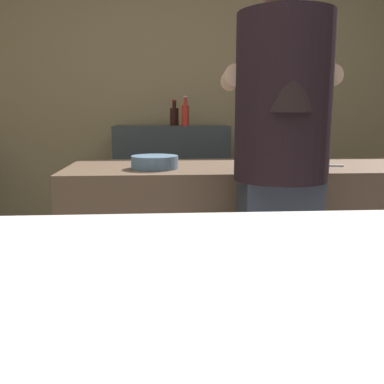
{
  "coord_description": "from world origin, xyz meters",
  "views": [
    {
      "loc": [
        -0.26,
        -1.28,
        1.17
      ],
      "look_at": [
        -0.23,
        -0.75,
        1.08
      ],
      "focal_mm": 40.47,
      "sensor_mm": 36.0,
      "label": 1
    }
  ],
  "objects_px": {
    "bartender": "(281,160)",
    "bottle_vinegar": "(185,114)",
    "mixing_bowl": "(155,162)",
    "chefs_knife": "(316,165)",
    "bottle_soy": "(174,116)"
  },
  "relations": [
    {
      "from": "bartender",
      "to": "bottle_vinegar",
      "type": "xyz_separation_m",
      "value": [
        -0.26,
        1.57,
        0.16
      ]
    },
    {
      "from": "bottle_vinegar",
      "to": "mixing_bowl",
      "type": "bearing_deg",
      "value": -99.47
    },
    {
      "from": "bottle_vinegar",
      "to": "bartender",
      "type": "bearing_deg",
      "value": -80.41
    },
    {
      "from": "bartender",
      "to": "chefs_knife",
      "type": "height_order",
      "value": "bartender"
    },
    {
      "from": "mixing_bowl",
      "to": "bottle_vinegar",
      "type": "relative_size",
      "value": 0.99
    },
    {
      "from": "mixing_bowl",
      "to": "bottle_soy",
      "type": "xyz_separation_m",
      "value": [
        0.13,
        1.32,
        0.19
      ]
    },
    {
      "from": "mixing_bowl",
      "to": "chefs_knife",
      "type": "distance_m",
      "value": 0.75
    },
    {
      "from": "chefs_knife",
      "to": "mixing_bowl",
      "type": "bearing_deg",
      "value": -162.15
    },
    {
      "from": "bartender",
      "to": "chefs_knife",
      "type": "bearing_deg",
      "value": -29.51
    },
    {
      "from": "bottle_soy",
      "to": "bottle_vinegar",
      "type": "distance_m",
      "value": 0.14
    },
    {
      "from": "bottle_soy",
      "to": "mixing_bowl",
      "type": "bearing_deg",
      "value": -95.44
    },
    {
      "from": "chefs_knife",
      "to": "bottle_vinegar",
      "type": "relative_size",
      "value": 1.15
    },
    {
      "from": "mixing_bowl",
      "to": "chefs_knife",
      "type": "xyz_separation_m",
      "value": [
        0.75,
        0.04,
        -0.02
      ]
    },
    {
      "from": "bartender",
      "to": "bottle_soy",
      "type": "bearing_deg",
      "value": 16.61
    },
    {
      "from": "mixing_bowl",
      "to": "bottle_soy",
      "type": "distance_m",
      "value": 1.34
    }
  ]
}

